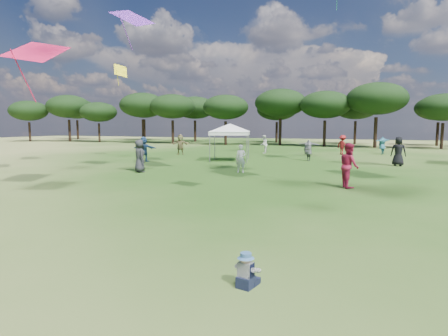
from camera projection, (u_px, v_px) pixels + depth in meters
The scene contains 4 objects.
tree_line at pixel (369, 103), 46.68m from camera, with size 108.78×17.63×7.77m.
tent_left at pixel (230, 125), 27.72m from camera, with size 5.58×5.58×3.07m.
toddler at pixel (246, 272), 6.15m from camera, with size 0.43×0.46×0.59m.
festival_crowd at pixel (320, 150), 26.16m from camera, with size 29.46×21.76×1.93m.
Camera 1 is at (2.00, -3.24, 2.66)m, focal length 30.00 mm.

